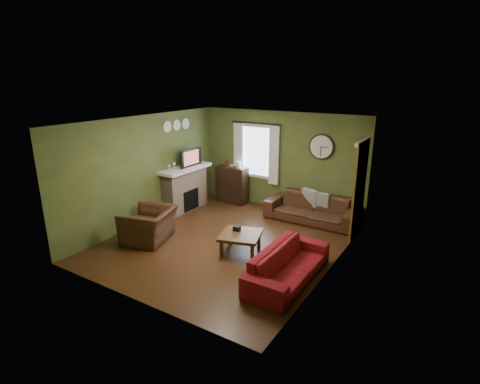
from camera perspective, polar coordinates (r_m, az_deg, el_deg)
The scene contains 31 objects.
floor at distance 8.22m, azimuth -2.09°, elevation -7.61°, with size 4.60×5.20×0.00m, color #412412.
ceiling at distance 7.50m, azimuth -2.31°, elevation 10.71°, with size 4.60×5.20×0.00m, color white.
wall_left at distance 9.21m, azimuth -14.16°, elevation 3.21°, with size 0.00×5.20×2.60m, color #52602E.
wall_right at distance 6.80m, azimuth 14.10°, elevation -1.77°, with size 0.00×5.20×2.60m, color #52602E.
wall_back at distance 9.95m, azimuth 6.25°, elevation 4.68°, with size 4.60×0.00×2.60m, color #52602E.
wall_front at distance 5.91m, azimuth -16.49°, elevation -4.90°, with size 4.60×0.00×2.60m, color #52602E.
fireplace at distance 10.08m, azimuth -8.39°, elevation 0.34°, with size 0.40×1.40×1.10m, color tan.
firebox at distance 10.03m, azimuth -7.50°, elevation -1.19°, with size 0.04×0.60×0.55m, color black.
mantel at distance 9.90m, azimuth -8.41°, elevation 3.58°, with size 0.58×1.60×0.08m, color white.
tv at distance 9.95m, azimuth -7.81°, elevation 4.94°, with size 0.60×0.08×0.35m, color black.
tv_screen at distance 9.89m, azimuth -7.47°, elevation 5.21°, with size 0.02×0.62×0.36m, color #994C3F.
medallion_left at distance 9.58m, azimuth -11.04°, elevation 9.75°, with size 0.28×0.28×0.03m, color white.
medallion_mid at distance 9.84m, azimuth -9.64°, elevation 10.01°, with size 0.28×0.28×0.03m, color white.
medallion_right at distance 10.10m, azimuth -8.32°, elevation 10.26°, with size 0.28×0.28×0.03m, color white.
window_pane at distance 10.21m, azimuth 2.68°, elevation 6.23°, with size 1.00×0.02×1.30m, color silver, non-canonical shape.
curtain_rod at distance 10.00m, azimuth 2.46°, elevation 10.47°, with size 0.03×0.03×1.50m, color black.
curtain_left at distance 10.41m, azimuth -0.25°, elevation 6.18°, with size 0.28×0.04×1.55m, color white.
curtain_right at distance 9.88m, azimuth 5.18°, elevation 5.50°, with size 0.28×0.04×1.55m, color white.
wall_clock at distance 9.39m, azimuth 12.29°, elevation 6.74°, with size 0.64×0.06×0.64m, color white, non-canonical shape.
door at distance 8.59m, azimuth 17.69°, elevation 0.16°, with size 0.05×0.90×2.10m, color brown.
bookshelf at distance 10.55m, azimuth -1.22°, elevation 1.13°, with size 0.88×0.37×1.04m, color black, non-canonical shape.
book at distance 10.57m, azimuth -1.55°, elevation 3.63°, with size 0.15×0.20×0.02m, color #493119.
sofa_brown at distance 9.39m, azimuth 10.92°, elevation -2.48°, with size 2.27×0.89×0.66m, color #3F2417.
pillow_left at distance 9.51m, azimuth 10.63°, elevation -0.82°, with size 0.43×0.13×0.43m, color #A1A7AD.
pillow_right at distance 9.38m, azimuth 12.29°, elevation -1.17°, with size 0.36×0.11×0.36m, color #A1A7AD.
sofa_red at distance 6.73m, azimuth 7.38°, elevation -10.91°, with size 2.04×0.80×0.59m, color maroon.
armchair at distance 8.39m, azimuth -13.65°, elevation -4.92°, with size 1.10×0.96×0.71m, color #3F2417.
coffee_table at distance 7.66m, azimuth 0.11°, elevation -7.81°, with size 0.78×0.78×0.42m, color #493119, non-canonical shape.
tissue_box at distance 7.74m, azimuth -0.49°, elevation -6.00°, with size 0.13×0.13×0.10m, color black.
wine_glass_a at distance 9.42m, azimuth -10.71°, elevation 3.57°, with size 0.06×0.06×0.18m, color white, non-canonical shape.
wine_glass_b at distance 9.55m, azimuth -9.98°, elevation 3.86°, with size 0.07×0.07×0.20m, color white, non-canonical shape.
Camera 1 is at (4.19, -6.16, 3.47)m, focal length 28.00 mm.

